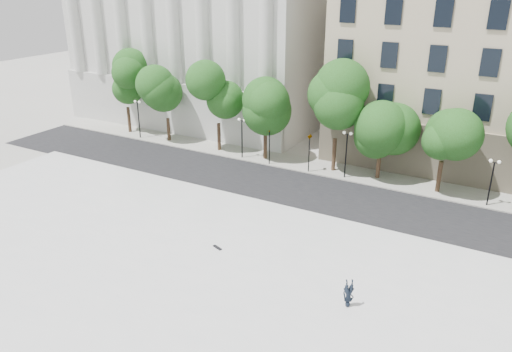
% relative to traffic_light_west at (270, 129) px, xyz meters
% --- Properties ---
extents(ground, '(160.00, 160.00, 0.00)m').
position_rel_traffic_light_west_xyz_m(ground, '(1.65, -22.30, -3.65)').
color(ground, '#BAB8AF').
rests_on(ground, ground).
extents(plaza, '(44.00, 22.00, 0.45)m').
position_rel_traffic_light_west_xyz_m(plaza, '(1.65, -19.30, -3.42)').
color(plaza, silver).
rests_on(plaza, ground).
extents(street, '(60.00, 8.00, 0.02)m').
position_rel_traffic_light_west_xyz_m(street, '(1.65, -4.30, -3.64)').
color(street, black).
rests_on(street, ground).
extents(far_sidewalk, '(60.00, 4.00, 0.12)m').
position_rel_traffic_light_west_xyz_m(far_sidewalk, '(1.65, 1.70, -3.59)').
color(far_sidewalk, '#B1AFA3').
rests_on(far_sidewalk, ground).
extents(building_west, '(31.50, 27.65, 25.60)m').
position_rel_traffic_light_west_xyz_m(building_west, '(-15.35, 16.27, 9.24)').
color(building_west, beige).
rests_on(building_west, ground).
extents(traffic_light_west, '(0.99, 1.62, 4.15)m').
position_rel_traffic_light_west_xyz_m(traffic_light_west, '(0.00, 0.00, 0.00)').
color(traffic_light_west, black).
rests_on(traffic_light_west, ground).
extents(traffic_light_east, '(0.76, 1.86, 4.23)m').
position_rel_traffic_light_west_xyz_m(traffic_light_east, '(4.12, -0.00, 0.08)').
color(traffic_light_east, black).
rests_on(traffic_light_east, ground).
extents(person_lying, '(1.36, 1.75, 0.45)m').
position_rel_traffic_light_west_xyz_m(person_lying, '(14.38, -18.02, -2.97)').
color(person_lying, black).
rests_on(person_lying, plaza).
extents(skateboard, '(0.77, 0.43, 0.08)m').
position_rel_traffic_light_west_xyz_m(skateboard, '(4.78, -16.33, -3.16)').
color(skateboard, black).
rests_on(skateboard, plaza).
extents(street_trees, '(45.62, 4.74, 8.16)m').
position_rel_traffic_light_west_xyz_m(street_trees, '(2.93, 1.41, 1.71)').
color(street_trees, '#382619').
rests_on(street_trees, ground).
extents(lamp_posts, '(36.91, 0.28, 4.42)m').
position_rel_traffic_light_west_xyz_m(lamp_posts, '(1.61, 0.30, -0.73)').
color(lamp_posts, black).
rests_on(lamp_posts, ground).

